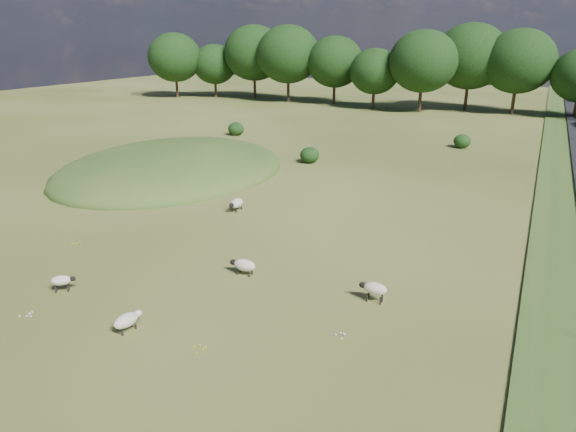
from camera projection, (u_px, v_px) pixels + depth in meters
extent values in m
plane|color=#3A4B17|center=(353.00, 165.00, 41.76)|extent=(160.00, 160.00, 0.00)
ellipsoid|color=#33561E|center=(173.00, 171.00, 40.01)|extent=(16.00, 20.00, 4.00)
cylinder|color=black|center=(177.00, 86.00, 86.60)|extent=(0.44, 0.44, 3.77)
ellipsoid|color=black|center=(175.00, 57.00, 85.06)|extent=(8.81, 8.81, 7.93)
cylinder|color=black|center=(216.00, 87.00, 87.56)|extent=(0.44, 0.44, 3.12)
ellipsoid|color=black|center=(214.00, 64.00, 86.29)|extent=(7.28, 7.28, 6.55)
cylinder|color=black|center=(255.00, 85.00, 85.37)|extent=(0.44, 0.44, 4.21)
ellipsoid|color=black|center=(254.00, 53.00, 83.66)|extent=(9.83, 9.83, 8.84)
cylinder|color=black|center=(288.00, 88.00, 80.89)|extent=(0.44, 0.44, 4.18)
ellipsoid|color=black|center=(288.00, 54.00, 79.18)|extent=(9.75, 9.75, 8.78)
cylinder|color=black|center=(334.00, 92.00, 78.45)|extent=(0.44, 0.44, 3.61)
ellipsoid|color=black|center=(335.00, 62.00, 76.98)|extent=(8.41, 8.41, 7.57)
cylinder|color=black|center=(373.00, 98.00, 73.19)|extent=(0.44, 0.44, 3.02)
ellipsoid|color=black|center=(375.00, 71.00, 71.96)|extent=(7.04, 7.04, 6.34)
cylinder|color=black|center=(420.00, 98.00, 69.85)|extent=(0.44, 0.44, 3.90)
ellipsoid|color=black|center=(423.00, 61.00, 68.27)|extent=(9.09, 9.09, 8.18)
cylinder|color=black|center=(466.00, 95.00, 71.73)|extent=(0.44, 0.44, 4.22)
ellipsoid|color=black|center=(471.00, 56.00, 70.01)|extent=(9.85, 9.85, 8.86)
cylinder|color=black|center=(514.00, 99.00, 68.38)|extent=(0.44, 0.44, 3.94)
ellipsoid|color=black|center=(519.00, 61.00, 66.77)|extent=(9.20, 9.20, 8.28)
cylinder|color=black|center=(576.00, 106.00, 64.63)|extent=(0.44, 0.44, 3.09)
ellipsoid|color=black|center=(310.00, 155.00, 42.39)|extent=(1.60, 1.60, 1.31)
ellipsoid|color=black|center=(462.00, 141.00, 47.96)|extent=(1.58, 1.58, 1.29)
ellipsoid|color=black|center=(236.00, 129.00, 53.98)|extent=(1.69, 1.69, 1.38)
ellipsoid|color=beige|center=(61.00, 280.00, 21.05)|extent=(0.91, 0.85, 0.42)
ellipsoid|color=black|center=(72.00, 279.00, 21.13)|extent=(0.33, 0.32, 0.21)
cylinder|color=black|center=(69.00, 287.00, 21.31)|extent=(0.06, 0.06, 0.30)
cylinder|color=black|center=(68.00, 289.00, 21.12)|extent=(0.06, 0.06, 0.30)
cylinder|color=black|center=(57.00, 288.00, 21.22)|extent=(0.06, 0.06, 0.30)
cylinder|color=black|center=(56.00, 290.00, 21.03)|extent=(0.06, 0.06, 0.30)
ellipsoid|color=beige|center=(375.00, 289.00, 20.21)|extent=(0.96, 0.53, 0.49)
ellipsoid|color=black|center=(363.00, 285.00, 20.42)|extent=(0.31, 0.24, 0.24)
cylinder|color=black|center=(367.00, 298.00, 20.37)|extent=(0.07, 0.07, 0.35)
cylinder|color=black|center=(369.00, 295.00, 20.57)|extent=(0.07, 0.07, 0.35)
cylinder|color=black|center=(380.00, 301.00, 20.13)|extent=(0.07, 0.07, 0.35)
cylinder|color=black|center=(382.00, 298.00, 20.32)|extent=(0.07, 0.07, 0.35)
ellipsoid|color=beige|center=(126.00, 321.00, 18.24)|extent=(0.69, 1.06, 0.50)
ellipsoid|color=silver|center=(138.00, 314.00, 18.62)|extent=(0.29, 0.36, 0.25)
cylinder|color=black|center=(131.00, 324.00, 18.63)|extent=(0.07, 0.07, 0.18)
cylinder|color=black|center=(136.00, 327.00, 18.50)|extent=(0.07, 0.07, 0.18)
cylinder|color=black|center=(118.00, 331.00, 18.21)|extent=(0.07, 0.07, 0.18)
cylinder|color=black|center=(122.00, 333.00, 18.07)|extent=(0.07, 0.07, 0.18)
ellipsoid|color=beige|center=(245.00, 265.00, 22.57)|extent=(1.05, 0.58, 0.53)
ellipsoid|color=black|center=(234.00, 262.00, 22.77)|extent=(0.34, 0.26, 0.27)
cylinder|color=black|center=(237.00, 272.00, 22.70)|extent=(0.08, 0.08, 0.19)
cylinder|color=black|center=(240.00, 270.00, 22.92)|extent=(0.08, 0.08, 0.19)
cylinder|color=black|center=(249.00, 275.00, 22.46)|extent=(0.08, 0.08, 0.19)
cylinder|color=black|center=(252.00, 273.00, 22.68)|extent=(0.08, 0.08, 0.19)
ellipsoid|color=beige|center=(237.00, 203.00, 30.82)|extent=(0.58, 1.08, 0.55)
ellipsoid|color=black|center=(232.00, 205.00, 30.31)|extent=(0.27, 0.35, 0.28)
cylinder|color=black|center=(236.00, 211.00, 30.63)|extent=(0.08, 0.08, 0.20)
cylinder|color=black|center=(232.00, 210.00, 30.74)|extent=(0.08, 0.08, 0.20)
cylinder|color=black|center=(242.00, 208.00, 31.16)|extent=(0.08, 0.08, 0.20)
cylinder|color=black|center=(238.00, 207.00, 31.27)|extent=(0.08, 0.08, 0.20)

